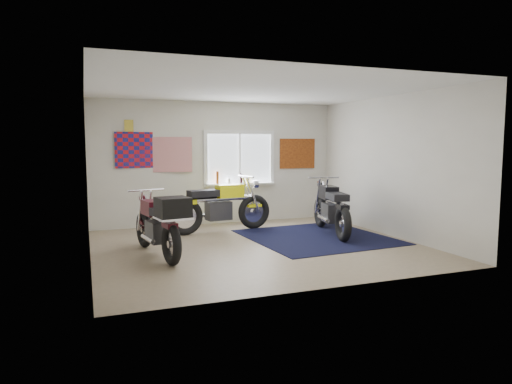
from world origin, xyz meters
name	(u,v)px	position (x,y,z in m)	size (l,w,h in m)	color
ground	(258,246)	(0.00, 0.00, 0.00)	(5.50, 5.50, 0.00)	#9E896B
room_shell	(258,152)	(0.00, 0.00, 1.64)	(5.50, 5.50, 5.50)	white
navy_rug	(317,237)	(1.32, 0.30, 0.01)	(2.50, 2.60, 0.01)	black
window_assembly	(240,162)	(0.50, 2.47, 1.37)	(1.66, 0.17, 1.26)	white
oil_bottles	(230,178)	(0.24, 2.40, 1.01)	(0.79, 0.07, 0.28)	brown
flag_display	(129,126)	(-1.90, 2.48, 2.15)	(1.60, 0.10, 1.17)	red
triumph_poster	(297,154)	(1.95, 2.48, 1.55)	(0.90, 0.03, 0.70)	#A54C14
yellow_triumph	(220,207)	(-0.24, 1.50, 0.50)	(2.24, 0.67, 1.13)	black
black_chrome_bike	(331,210)	(1.75, 0.51, 0.49)	(0.75, 2.13, 1.11)	black
maroon_tourer	(159,224)	(-1.72, -0.22, 0.53)	(0.77, 2.03, 1.03)	black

